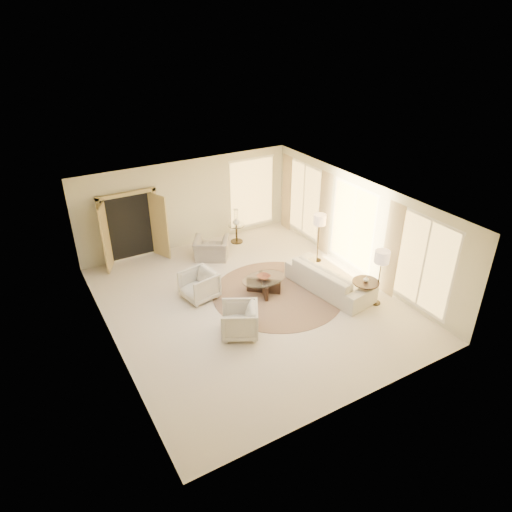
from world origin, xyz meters
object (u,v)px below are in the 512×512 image
side_table (237,232)px  floor_lamp_near (320,222)px  sofa (329,278)px  end_vase (366,279)px  end_table (365,288)px  floor_lamp_far (382,259)px  accent_chair (211,245)px  side_vase (236,221)px  bowl (264,277)px  coffee_table (264,284)px  armchair_right (239,319)px  armchair_left (199,284)px

side_table → floor_lamp_near: floor_lamp_near is taller
sofa → end_vase: end_vase is taller
end_table → floor_lamp_far: bearing=-32.9°
accent_chair → side_vase: 1.39m
floor_lamp_far → side_vase: (-1.45, 5.02, -0.57)m
end_table → end_vase: end_vase is taller
end_table → side_table: end_table is taller
floor_lamp_far → end_vase: size_ratio=10.02×
end_table → bowl: size_ratio=2.01×
side_vase → end_table: bearing=-76.3°
coffee_table → end_table: end_table is taller
sofa → armchair_right: (-3.03, -0.49, 0.06)m
floor_lamp_near → side_table: bearing=122.7°
sofa → coffee_table: sofa is taller
sofa → bowl: 1.79m
armchair_right → end_vase: (3.42, -0.47, 0.29)m
armchair_left → bowl: 1.72m
end_table → coffee_table: bearing=139.2°
end_table → sofa: bearing=112.2°
end_vase → armchair_left: bearing=146.6°
armchair_right → bowl: (1.41, 1.26, 0.06)m
end_table → side_vase: bearing=103.7°
sofa → bowl: size_ratio=7.38×
sofa → floor_lamp_near: (0.74, 1.51, 0.92)m
end_vase → side_vase: size_ratio=0.63×
armchair_left → coffee_table: size_ratio=0.57×
armchair_left → accent_chair: size_ratio=0.83×
armchair_left → side_table: bearing=125.2°
armchair_left → end_vase: bearing=46.3°
accent_chair → end_vase: size_ratio=6.67×
accent_chair → end_table: accent_chair is taller
armchair_left → floor_lamp_near: (3.94, 0.09, 0.87)m
side_vase → floor_lamp_near: bearing=-57.3°
bowl → armchair_left: bearing=158.1°
armchair_right → accent_chair: 3.88m
floor_lamp_near → side_vase: bearing=122.7°
coffee_table → floor_lamp_far: floor_lamp_far is taller
end_table → end_vase: 0.28m
armchair_left → floor_lamp_far: floor_lamp_far is taller
accent_chair → side_vase: bearing=-120.6°
coffee_table → side_vase: (0.82, 3.11, 0.45)m
armchair_right → side_vase: side_vase is taller
end_vase → side_vase: 4.99m
sofa → armchair_left: bearing=57.6°
armchair_right → accent_chair: size_ratio=0.84×
accent_chair → floor_lamp_far: floor_lamp_far is taller
side_table → floor_lamp_near: size_ratio=0.41×
side_table → floor_lamp_far: size_ratio=0.40×
end_table → side_vase: side_vase is taller
bowl → end_vase: bearing=-40.8°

